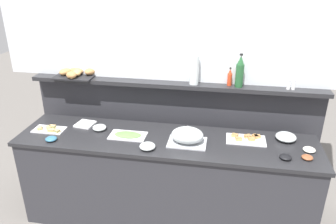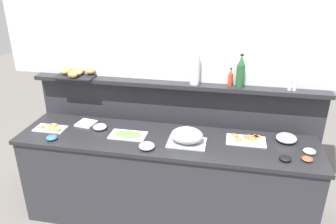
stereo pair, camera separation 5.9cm
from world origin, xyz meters
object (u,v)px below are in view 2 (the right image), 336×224
at_px(sandwich_platter_front, 246,140).
at_px(hot_sauce_bottle, 230,78).
at_px(sandwich_platter_side, 50,128).
at_px(napkin_stack, 86,123).
at_px(water_carafe, 195,70).
at_px(glass_bowl_large, 100,127).
at_px(salt_shaker, 290,86).
at_px(serving_cloche, 187,136).
at_px(condiment_bowl_dark, 52,138).
at_px(wine_bottle_green, 241,73).
at_px(condiment_bowl_teal, 285,158).
at_px(cold_cuts_platter, 128,135).
at_px(bread_basket, 78,72).
at_px(glass_bowl_small, 286,138).
at_px(condiment_bowl_cream, 307,159).
at_px(condiment_bowl_red, 310,151).
at_px(glass_bowl_medium, 147,146).
at_px(pepper_shaker, 295,86).

distance_m(sandwich_platter_front, hot_sauce_bottle, 0.60).
relative_size(sandwich_platter_side, napkin_stack, 1.76).
bearing_deg(water_carafe, glass_bowl_large, -157.35).
bearing_deg(salt_shaker, serving_cloche, -151.90).
height_order(condiment_bowl_dark, wine_bottle_green, wine_bottle_green).
distance_m(condiment_bowl_teal, condiment_bowl_dark, 2.04).
distance_m(cold_cuts_platter, bread_basket, 0.91).
bearing_deg(serving_cloche, sandwich_platter_side, 179.27).
bearing_deg(sandwich_platter_front, glass_bowl_small, 8.68).
relative_size(sandwich_platter_side, condiment_bowl_dark, 2.89).
height_order(sandwich_platter_side, serving_cloche, serving_cloche).
xyz_separation_m(wine_bottle_green, water_carafe, (-0.43, 0.00, -0.00)).
bearing_deg(condiment_bowl_cream, napkin_stack, 172.11).
relative_size(napkin_stack, salt_shaker, 1.95).
distance_m(sandwich_platter_front, condiment_bowl_red, 0.53).
height_order(cold_cuts_platter, wine_bottle_green, wine_bottle_green).
bearing_deg(sandwich_platter_side, glass_bowl_medium, -10.11).
height_order(glass_bowl_small, salt_shaker, salt_shaker).
bearing_deg(condiment_bowl_teal, condiment_bowl_cream, 9.29).
xyz_separation_m(hot_sauce_bottle, water_carafe, (-0.34, -0.02, 0.06)).
xyz_separation_m(sandwich_platter_side, condiment_bowl_cream, (2.33, -0.11, 0.00)).
xyz_separation_m(sandwich_platter_side, wine_bottle_green, (1.75, 0.45, 0.53)).
bearing_deg(condiment_bowl_cream, salt_shaker, 102.44).
distance_m(condiment_bowl_dark, water_carafe, 1.46).
bearing_deg(salt_shaker, condiment_bowl_dark, -163.09).
xyz_separation_m(glass_bowl_medium, condiment_bowl_red, (1.36, 0.20, -0.01)).
height_order(glass_bowl_large, glass_bowl_small, glass_bowl_small).
height_order(condiment_bowl_cream, condiment_bowl_red, condiment_bowl_red).
xyz_separation_m(sandwich_platter_side, glass_bowl_medium, (1.01, -0.18, 0.01)).
height_order(cold_cuts_platter, condiment_bowl_red, condiment_bowl_red).
bearing_deg(condiment_bowl_teal, glass_bowl_medium, -177.89).
bearing_deg(wine_bottle_green, condiment_bowl_cream, -43.98).
xyz_separation_m(glass_bowl_small, hot_sauce_bottle, (-0.53, 0.28, 0.44)).
xyz_separation_m(glass_bowl_small, condiment_bowl_cream, (0.13, -0.30, -0.02)).
distance_m(glass_bowl_medium, condiment_bowl_teal, 1.15).
xyz_separation_m(cold_cuts_platter, napkin_stack, (-0.48, 0.16, -0.00)).
height_order(sandwich_platter_side, glass_bowl_large, glass_bowl_large).
xyz_separation_m(napkin_stack, salt_shaker, (1.92, 0.28, 0.43)).
relative_size(glass_bowl_medium, pepper_shaker, 1.58).
bearing_deg(condiment_bowl_dark, salt_shaker, 16.91).
relative_size(wine_bottle_green, hot_sauce_bottle, 1.80).
xyz_separation_m(cold_cuts_platter, condiment_bowl_cream, (1.55, -0.13, 0.01)).
distance_m(cold_cuts_platter, salt_shaker, 1.56).
height_order(glass_bowl_small, water_carafe, water_carafe).
distance_m(condiment_bowl_cream, hot_sauce_bottle, 0.99).
height_order(serving_cloche, hot_sauce_bottle, hot_sauce_bottle).
height_order(wine_bottle_green, hot_sauce_bottle, wine_bottle_green).
xyz_separation_m(condiment_bowl_dark, hot_sauce_bottle, (1.55, 0.65, 0.46)).
relative_size(wine_bottle_green, bread_basket, 0.76).
bearing_deg(condiment_bowl_red, cold_cuts_platter, -179.96).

